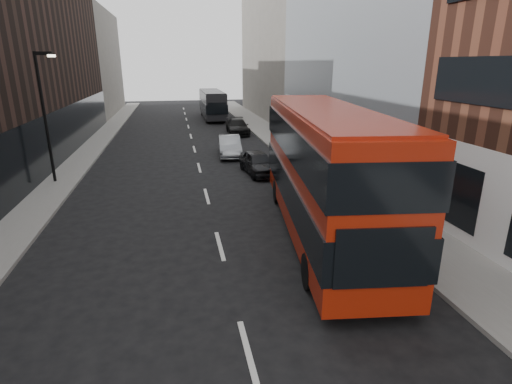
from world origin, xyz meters
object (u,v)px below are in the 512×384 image
car_a (258,163)px  car_c (238,127)px  street_lamp (45,109)px  red_bus (324,167)px  grey_bus (212,104)px  car_b (230,146)px

car_a → car_c: car_c is taller
car_c → street_lamp: bearing=-129.8°
street_lamp → car_a: (11.73, -0.19, -3.48)m
street_lamp → red_bus: (12.32, -9.73, -1.39)m
red_bus → grey_bus: (-0.89, 35.59, -1.00)m
red_bus → car_b: size_ratio=2.85×
grey_bus → car_a: grey_bus is taller
red_bus → car_a: size_ratio=3.11×
street_lamp → red_bus: bearing=-38.3°
grey_bus → car_a: (0.30, -26.06, -1.10)m
street_lamp → grey_bus: street_lamp is taller
car_a → car_b: size_ratio=0.92×
car_c → car_a: bearing=-92.2°
grey_bus → car_a: bearing=-89.7°
red_bus → car_c: (0.41, 24.15, -2.10)m
red_bus → car_b: 15.09m
street_lamp → grey_bus: size_ratio=0.67×
street_lamp → car_c: street_lamp is taller
street_lamp → car_c: 19.56m
grey_bus → car_b: 20.78m
red_bus → car_b: bearing=103.6°
car_a → car_b: 5.43m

